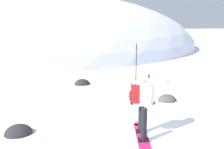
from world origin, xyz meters
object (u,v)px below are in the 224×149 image
at_px(rock_dark, 167,101).
at_px(rock_mid, 82,84).
at_px(rock_small, 19,134).
at_px(piste_marker_near, 136,63).
at_px(snowboarder_main, 142,102).

height_order(rock_dark, rock_mid, rock_mid).
bearing_deg(rock_small, rock_dark, 13.71).
xyz_separation_m(piste_marker_near, rock_dark, (0.42, -1.92, -1.14)).
xyz_separation_m(rock_dark, rock_small, (-5.07, -1.24, 0.00)).
distance_m(piste_marker_near, rock_small, 5.74).
relative_size(snowboarder_main, rock_small, 2.51).
relative_size(rock_dark, rock_mid, 0.95).
height_order(snowboarder_main, rock_mid, snowboarder_main).
distance_m(snowboarder_main, rock_dark, 3.36).
distance_m(rock_mid, rock_small, 5.36).
bearing_deg(piste_marker_near, rock_small, -145.82).
xyz_separation_m(snowboarder_main, rock_dark, (2.17, 2.40, -0.92)).
bearing_deg(rock_dark, rock_small, -166.29).
height_order(snowboarder_main, rock_dark, snowboarder_main).
bearing_deg(rock_small, snowboarder_main, -21.73).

